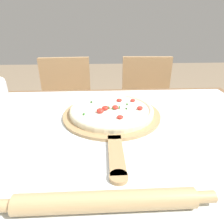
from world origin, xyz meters
The scene contains 7 objects.
dining_table centered at (0.00, 0.00, 0.67)m, with size 1.33×0.96×0.78m.
towel_cloth centered at (0.00, 0.00, 0.78)m, with size 1.25×0.88×0.00m.
pizza_peel centered at (-0.01, 0.11, 0.79)m, with size 0.41×0.60×0.01m.
pizza centered at (-0.01, 0.12, 0.81)m, with size 0.35×0.35×0.04m.
rolling_pin centered at (-0.04, -0.33, 0.80)m, with size 0.47×0.05×0.04m.
chair_left centered at (-0.33, 0.82, 0.51)m, with size 0.42×0.42×0.89m.
chair_right centered at (0.30, 0.82, 0.51)m, with size 0.42×0.42×0.89m.
Camera 1 is at (-0.04, -0.63, 1.15)m, focal length 32.00 mm.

